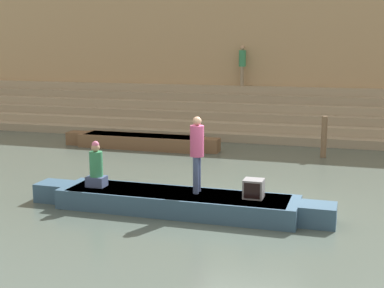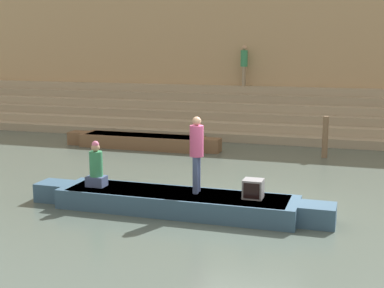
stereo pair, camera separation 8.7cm
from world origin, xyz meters
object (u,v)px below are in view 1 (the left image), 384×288
person_standing (197,149)px  moored_boat_shore (141,141)px  rowboat_main (176,201)px  mooring_post (324,137)px  tv_set (254,189)px  person_on_steps (242,62)px  person_rowing (96,168)px

person_standing → moored_boat_shore: size_ratio=0.29×
person_standing → rowboat_main: bearing=-150.5°
mooring_post → person_standing: bearing=-108.8°
tv_set → moored_boat_shore: 8.71m
person_standing → person_on_steps: 12.46m
person_standing → person_rowing: 2.47m
rowboat_main → person_standing: bearing=16.7°
person_on_steps → mooring_post: bearing=17.1°
rowboat_main → person_rowing: 2.06m
rowboat_main → person_standing: 1.29m
rowboat_main → tv_set: size_ratio=16.42×
moored_boat_shore → mooring_post: (6.50, 0.22, 0.44)m
mooring_post → person_on_steps: 6.98m
person_standing → moored_boat_shore: 7.99m
person_rowing → person_on_steps: (0.84, 12.45, 2.09)m
mooring_post → moored_boat_shore: bearing=-178.0°
moored_boat_shore → mooring_post: 6.52m
person_rowing → moored_boat_shore: person_rowing is taller
person_standing → mooring_post: (2.36, 6.96, -0.74)m
tv_set → mooring_post: size_ratio=0.30×
tv_set → person_on_steps: 12.87m
person_rowing → person_on_steps: bearing=88.1°
person_standing → moored_boat_shore: bearing=132.8°
person_standing → person_rowing: size_ratio=1.59×
moored_boat_shore → person_rowing: bearing=-81.2°
rowboat_main → mooring_post: 7.65m
rowboat_main → person_standing: (0.44, 0.14, 1.21)m
tv_set → mooring_post: 7.10m
rowboat_main → mooring_post: mooring_post is taller
person_standing → mooring_post: 7.38m
tv_set → person_standing: bearing=178.6°
person_standing → mooring_post: bearing=82.5°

